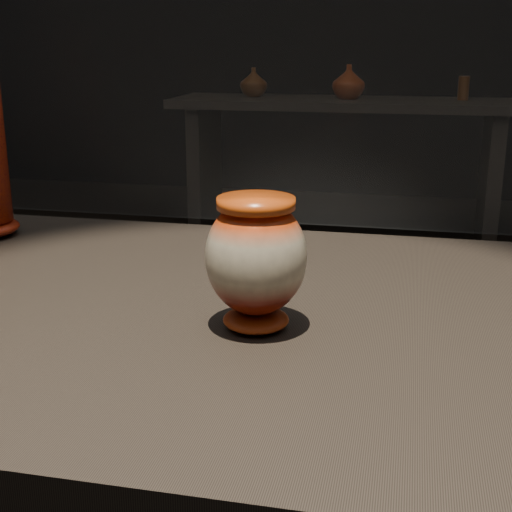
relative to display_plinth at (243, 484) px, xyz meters
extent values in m
cube|color=black|center=(0.00, 0.00, 0.24)|extent=(2.00, 0.80, 0.05)
ellipsoid|color=#651509|center=(0.03, -0.07, 0.28)|extent=(0.09, 0.09, 0.02)
ellipsoid|color=beige|center=(0.03, -0.07, 0.36)|extent=(0.14, 0.14, 0.14)
cylinder|color=#F34B16|center=(0.03, -0.07, 0.42)|extent=(0.11, 0.11, 0.01)
cube|color=black|center=(-0.19, 3.38, 0.24)|extent=(2.00, 0.60, 0.05)
cube|color=black|center=(-1.04, 3.38, -0.21)|extent=(0.08, 0.50, 0.85)
cube|color=black|center=(0.66, 3.38, -0.21)|extent=(0.08, 0.50, 0.85)
imported|color=brown|center=(-0.74, 3.43, 0.35)|extent=(0.23, 0.23, 0.17)
imported|color=#651509|center=(-0.17, 3.37, 0.37)|extent=(0.22, 0.22, 0.19)
cylinder|color=brown|center=(0.47, 3.44, 0.34)|extent=(0.06, 0.06, 0.13)
camera|label=1|loc=(0.20, -0.85, 0.60)|focal=50.00mm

